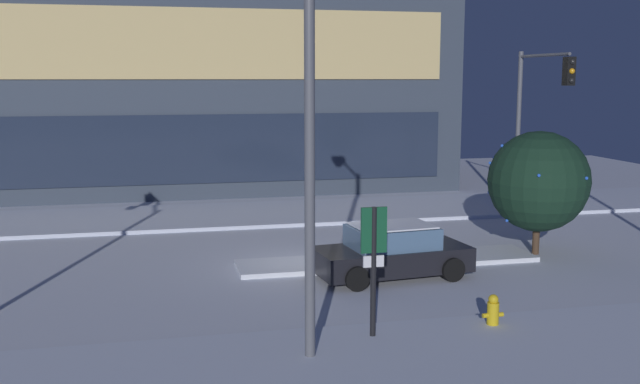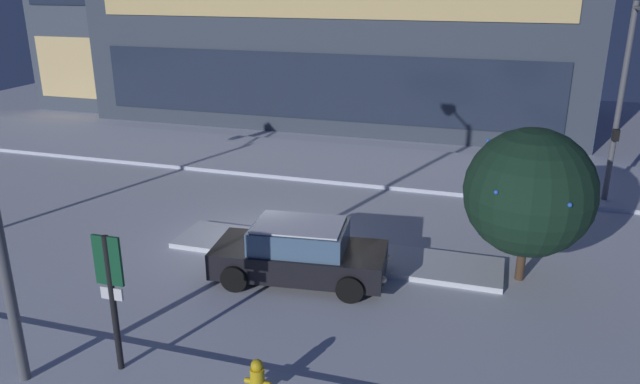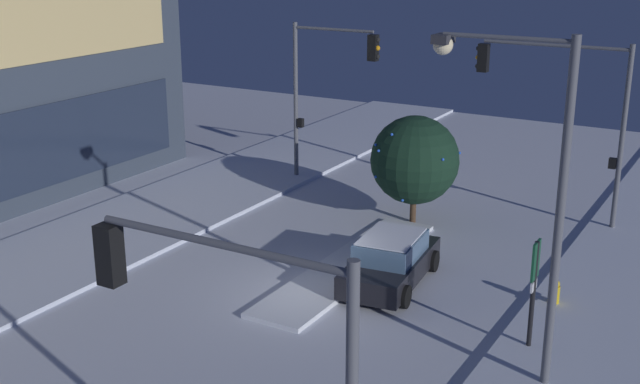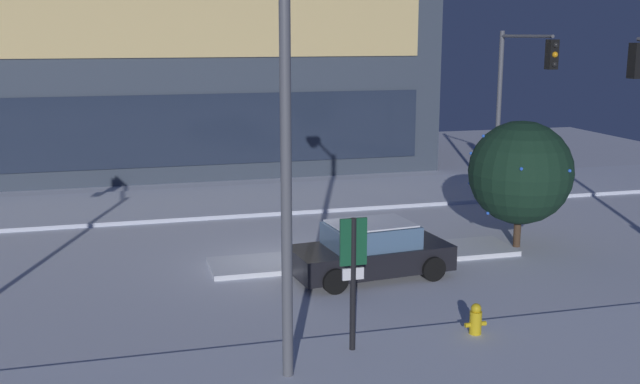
{
  "view_description": "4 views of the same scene",
  "coord_description": "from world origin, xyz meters",
  "px_view_note": "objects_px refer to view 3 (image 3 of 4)",
  "views": [
    {
      "loc": [
        -4.38,
        -20.52,
        5.48
      ],
      "look_at": [
        0.14,
        -0.59,
        2.29
      ],
      "focal_mm": 41.25,
      "sensor_mm": 36.0,
      "label": 1
    },
    {
      "loc": [
        6.47,
        -14.7,
        7.15
      ],
      "look_at": [
        2.04,
        -0.38,
        1.88
      ],
      "focal_mm": 34.3,
      "sensor_mm": 36.0,
      "label": 2
    },
    {
      "loc": [
        -18.16,
        -10.96,
        9.76
      ],
      "look_at": [
        2.05,
        0.75,
        2.4
      ],
      "focal_mm": 45.57,
      "sensor_mm": 36.0,
      "label": 3
    },
    {
      "loc": [
        -4.32,
        -19.94,
        6.39
      ],
      "look_at": [
        1.03,
        0.19,
        1.98
      ],
      "focal_mm": 42.1,
      "sensor_mm": 36.0,
      "label": 4
    }
  ],
  "objects_px": {
    "parking_info_sign": "(534,282)",
    "traffic_light_corner_near_left": "(237,343)",
    "fire_hydrant": "(555,294)",
    "decorated_tree_median": "(415,160)",
    "car_near": "(391,261)",
    "street_lamp_arched": "(525,163)",
    "traffic_light_corner_near_right": "(565,99)",
    "traffic_light_corner_far_right": "(325,77)"
  },
  "relations": [
    {
      "from": "parking_info_sign",
      "to": "traffic_light_corner_near_left",
      "type": "bearing_deg",
      "value": 77.94
    },
    {
      "from": "fire_hydrant",
      "to": "decorated_tree_median",
      "type": "distance_m",
      "value": 7.89
    },
    {
      "from": "fire_hydrant",
      "to": "car_near",
      "type": "bearing_deg",
      "value": 99.75
    },
    {
      "from": "car_near",
      "to": "street_lamp_arched",
      "type": "xyz_separation_m",
      "value": [
        -3.49,
        -4.68,
        4.44
      ]
    },
    {
      "from": "traffic_light_corner_near_right",
      "to": "traffic_light_corner_near_left",
      "type": "bearing_deg",
      "value": 90.3
    },
    {
      "from": "fire_hydrant",
      "to": "traffic_light_corner_far_right",
      "type": "bearing_deg",
      "value": 57.74
    },
    {
      "from": "car_near",
      "to": "fire_hydrant",
      "type": "distance_m",
      "value": 4.69
    },
    {
      "from": "traffic_light_corner_far_right",
      "to": "street_lamp_arched",
      "type": "xyz_separation_m",
      "value": [
        -11.46,
        -11.44,
        0.75
      ]
    },
    {
      "from": "street_lamp_arched",
      "to": "car_near",
      "type": "bearing_deg",
      "value": -37.24
    },
    {
      "from": "traffic_light_corner_far_right",
      "to": "traffic_light_corner_near_left",
      "type": "bearing_deg",
      "value": -63.71
    },
    {
      "from": "traffic_light_corner_far_right",
      "to": "fire_hydrant",
      "type": "height_order",
      "value": "traffic_light_corner_far_right"
    },
    {
      "from": "traffic_light_corner_far_right",
      "to": "parking_info_sign",
      "type": "distance_m",
      "value": 15.39
    },
    {
      "from": "street_lamp_arched",
      "to": "decorated_tree_median",
      "type": "xyz_separation_m",
      "value": [
        8.76,
        6.29,
        -2.85
      ]
    },
    {
      "from": "traffic_light_corner_near_left",
      "to": "street_lamp_arched",
      "type": "bearing_deg",
      "value": -103.15
    },
    {
      "from": "car_near",
      "to": "fire_hydrant",
      "type": "height_order",
      "value": "car_near"
    },
    {
      "from": "traffic_light_corner_far_right",
      "to": "parking_info_sign",
      "type": "bearing_deg",
      "value": -40.92
    },
    {
      "from": "car_near",
      "to": "parking_info_sign",
      "type": "bearing_deg",
      "value": -119.01
    },
    {
      "from": "car_near",
      "to": "decorated_tree_median",
      "type": "xyz_separation_m",
      "value": [
        5.27,
        1.61,
        1.6
      ]
    },
    {
      "from": "car_near",
      "to": "fire_hydrant",
      "type": "xyz_separation_m",
      "value": [
        0.79,
        -4.61,
        -0.32
      ]
    },
    {
      "from": "decorated_tree_median",
      "to": "traffic_light_corner_far_right",
      "type": "bearing_deg",
      "value": 62.32
    },
    {
      "from": "street_lamp_arched",
      "to": "decorated_tree_median",
      "type": "distance_m",
      "value": 11.15
    },
    {
      "from": "traffic_light_corner_near_right",
      "to": "decorated_tree_median",
      "type": "height_order",
      "value": "traffic_light_corner_near_right"
    },
    {
      "from": "traffic_light_corner_far_right",
      "to": "fire_hydrant",
      "type": "distance_m",
      "value": 14.03
    },
    {
      "from": "decorated_tree_median",
      "to": "traffic_light_corner_near_right",
      "type": "bearing_deg",
      "value": -58.31
    },
    {
      "from": "traffic_light_corner_near_right",
      "to": "decorated_tree_median",
      "type": "xyz_separation_m",
      "value": [
        -2.67,
        4.33,
        -2.15
      ]
    },
    {
      "from": "traffic_light_corner_near_left",
      "to": "parking_info_sign",
      "type": "relative_size",
      "value": 2.01
    },
    {
      "from": "traffic_light_corner_near_right",
      "to": "fire_hydrant",
      "type": "height_order",
      "value": "traffic_light_corner_near_right"
    },
    {
      "from": "car_near",
      "to": "parking_info_sign",
      "type": "relative_size",
      "value": 1.56
    },
    {
      "from": "decorated_tree_median",
      "to": "traffic_light_corner_near_left",
      "type": "bearing_deg",
      "value": -165.13
    },
    {
      "from": "decorated_tree_median",
      "to": "car_near",
      "type": "bearing_deg",
      "value": -163.02
    },
    {
      "from": "traffic_light_corner_near_right",
      "to": "street_lamp_arched",
      "type": "xyz_separation_m",
      "value": [
        -11.43,
        -1.96,
        0.7
      ]
    },
    {
      "from": "street_lamp_arched",
      "to": "decorated_tree_median",
      "type": "relative_size",
      "value": 2.05
    },
    {
      "from": "fire_hydrant",
      "to": "parking_info_sign",
      "type": "xyz_separation_m",
      "value": [
        -2.77,
        -0.1,
        1.45
      ]
    },
    {
      "from": "car_near",
      "to": "traffic_light_corner_far_right",
      "type": "distance_m",
      "value": 11.08
    },
    {
      "from": "traffic_light_corner_far_right",
      "to": "parking_info_sign",
      "type": "height_order",
      "value": "traffic_light_corner_far_right"
    },
    {
      "from": "traffic_light_corner_far_right",
      "to": "decorated_tree_median",
      "type": "bearing_deg",
      "value": -27.68
    },
    {
      "from": "fire_hydrant",
      "to": "parking_info_sign",
      "type": "distance_m",
      "value": 3.12
    },
    {
      "from": "parking_info_sign",
      "to": "traffic_light_corner_far_right",
      "type": "bearing_deg",
      "value": -41.73
    },
    {
      "from": "traffic_light_corner_near_left",
      "to": "fire_hydrant",
      "type": "bearing_deg",
      "value": -98.3
    },
    {
      "from": "traffic_light_corner_near_right",
      "to": "traffic_light_corner_far_right",
      "type": "bearing_deg",
      "value": -0.18
    },
    {
      "from": "traffic_light_corner_near_left",
      "to": "decorated_tree_median",
      "type": "xyz_separation_m",
      "value": [
        16.7,
        4.43,
        -1.75
      ]
    },
    {
      "from": "traffic_light_corner_near_right",
      "to": "traffic_light_corner_near_left",
      "type": "relative_size",
      "value": 1.12
    }
  ]
}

